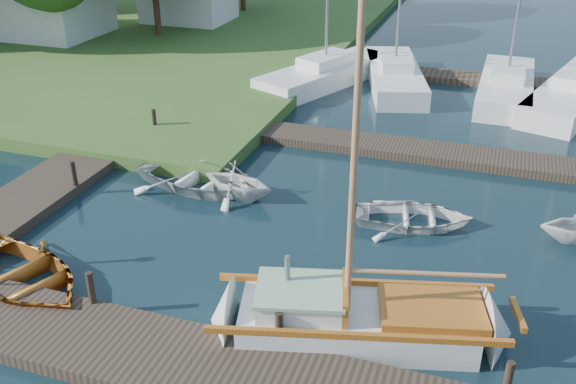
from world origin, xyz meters
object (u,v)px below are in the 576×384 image
(dinghy, at_px, (20,272))
(marina_boat_3, at_px, (576,88))
(mooring_post_3, at_px, (508,379))
(marina_boat_2, at_px, (506,84))
(mooring_post_4, at_px, (74,173))
(marina_boat_1, at_px, (395,74))
(tender_b, at_px, (238,179))
(tender_c, at_px, (414,214))
(mooring_post_1, at_px, (91,288))
(marina_boat_0, at_px, (326,72))
(mooring_post_2, at_px, (279,329))
(mooring_post_5, at_px, (154,119))
(tender_a, at_px, (197,175))
(sailboat, at_px, (363,323))

(dinghy, bearing_deg, marina_boat_3, -13.30)
(mooring_post_3, xyz_separation_m, marina_boat_2, (-0.62, 19.19, -0.12))
(mooring_post_4, xyz_separation_m, marina_boat_1, (7.40, 14.25, -0.12))
(tender_b, bearing_deg, tender_c, -78.71)
(mooring_post_4, bearing_deg, mooring_post_1, -51.34)
(mooring_post_1, xyz_separation_m, marina_boat_0, (0.29, 18.46, -0.12))
(marina_boat_0, bearing_deg, dinghy, -164.53)
(mooring_post_2, bearing_deg, marina_boat_1, 93.27)
(mooring_post_1, distance_m, mooring_post_4, 6.40)
(mooring_post_1, bearing_deg, mooring_post_4, 128.66)
(mooring_post_2, distance_m, mooring_post_5, 13.12)
(mooring_post_4, distance_m, tender_b, 5.09)
(mooring_post_1, bearing_deg, mooring_post_3, 0.00)
(marina_boat_0, bearing_deg, mooring_post_1, -157.51)
(tender_a, height_order, tender_b, tender_b)
(marina_boat_1, xyz_separation_m, marina_boat_2, (4.98, -0.07, 0.00))
(marina_boat_3, bearing_deg, marina_boat_1, 109.40)
(mooring_post_4, bearing_deg, marina_boat_0, 72.32)
(sailboat, relative_size, marina_boat_3, 0.83)
(mooring_post_1, xyz_separation_m, dinghy, (-2.24, 0.30, -0.27))
(sailboat, bearing_deg, mooring_post_5, 124.01)
(dinghy, relative_size, tender_a, 1.02)
(mooring_post_3, bearing_deg, tender_c, 112.76)
(tender_c, height_order, marina_boat_2, marina_boat_2)
(mooring_post_4, height_order, dinghy, mooring_post_4)
(mooring_post_1, distance_m, mooring_post_3, 9.00)
(marina_boat_0, bearing_deg, sailboat, -138.29)
(tender_c, relative_size, marina_boat_0, 0.28)
(mooring_post_4, relative_size, marina_boat_2, 0.07)
(dinghy, xyz_separation_m, tender_c, (8.53, 6.15, -0.09))
(mooring_post_2, distance_m, tender_c, 6.70)
(sailboat, relative_size, marina_boat_1, 0.85)
(mooring_post_1, bearing_deg, marina_boat_3, 60.10)
(dinghy, xyz_separation_m, tender_a, (1.62, 6.32, -0.01))
(mooring_post_4, bearing_deg, mooring_post_3, -21.04)
(mooring_post_5, relative_size, marina_boat_3, 0.07)
(tender_a, xyz_separation_m, marina_boat_3, (11.87, 12.95, 0.14))
(mooring_post_3, bearing_deg, mooring_post_1, 180.00)
(tender_a, bearing_deg, marina_boat_2, -24.63)
(tender_b, height_order, marina_boat_2, marina_boat_2)
(marina_boat_3, bearing_deg, dinghy, 162.03)
(tender_c, bearing_deg, mooring_post_2, 153.18)
(tender_a, distance_m, marina_boat_1, 13.25)
(sailboat, xyz_separation_m, marina_boat_0, (-5.71, 17.26, 0.23))
(dinghy, bearing_deg, sailboat, -62.09)
(mooring_post_2, distance_m, dinghy, 6.75)
(mooring_post_1, distance_m, sailboat, 6.13)
(marina_boat_1, bearing_deg, tender_a, 146.11)
(mooring_post_2, xyz_separation_m, marina_boat_2, (3.88, 19.19, -0.12))
(tender_b, xyz_separation_m, marina_boat_3, (10.36, 13.16, -0.06))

